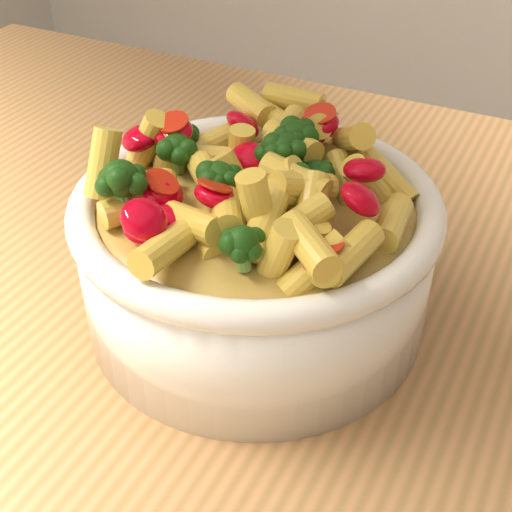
% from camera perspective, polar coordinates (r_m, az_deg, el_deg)
% --- Properties ---
extents(table, '(1.20, 0.80, 0.90)m').
position_cam_1_polar(table, '(0.67, -2.25, -7.81)').
color(table, tan).
rests_on(table, ground).
extents(serving_bowl, '(0.26, 0.26, 0.11)m').
position_cam_1_polar(serving_bowl, '(0.52, -0.00, 0.12)').
color(serving_bowl, white).
rests_on(serving_bowl, table).
extents(pasta_salad, '(0.21, 0.21, 0.05)m').
position_cam_1_polar(pasta_salad, '(0.48, -0.00, 6.80)').
color(pasta_salad, gold).
rests_on(pasta_salad, serving_bowl).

